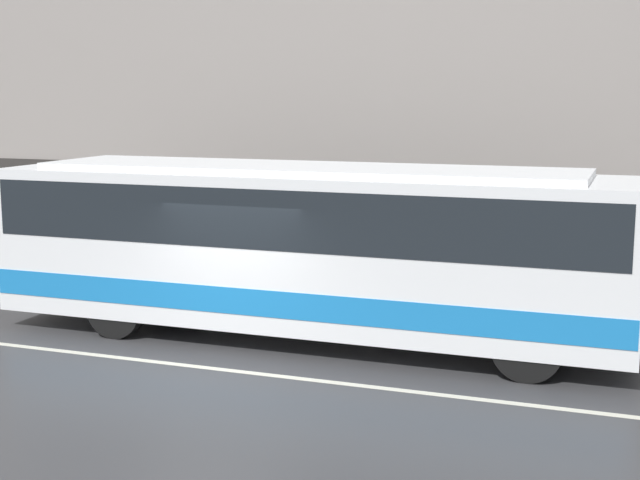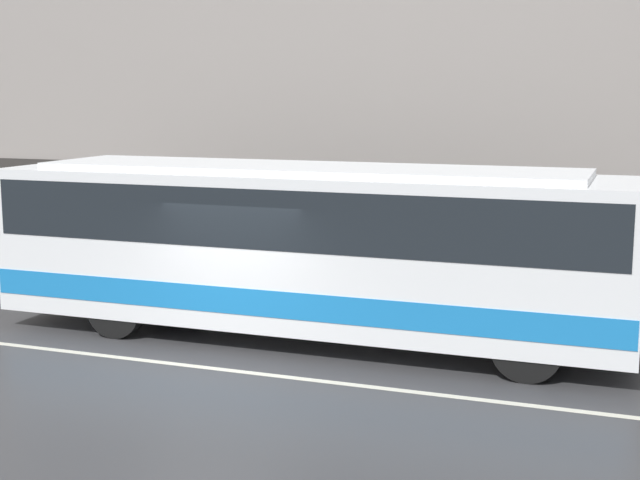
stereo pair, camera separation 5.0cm
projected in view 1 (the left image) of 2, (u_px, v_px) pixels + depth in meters
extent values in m
plane|color=#38383A|center=(208.00, 368.00, 14.18)|extent=(60.00, 60.00, 0.00)
cube|color=gray|center=(325.00, 292.00, 19.31)|extent=(60.00, 3.09, 0.15)
cube|color=gray|center=(351.00, 51.00, 20.05)|extent=(60.00, 0.30, 10.54)
cube|color=#2D2B28|center=(347.00, 225.00, 20.53)|extent=(60.00, 0.06, 2.64)
cube|color=beige|center=(208.00, 368.00, 14.18)|extent=(54.00, 0.14, 0.01)
cube|color=white|center=(306.00, 247.00, 15.68)|extent=(11.23, 2.60, 2.62)
cube|color=#1972BF|center=(306.00, 289.00, 15.80)|extent=(11.17, 2.62, 0.45)
cube|color=black|center=(306.00, 211.00, 15.58)|extent=(10.89, 2.62, 1.00)
cube|color=white|center=(306.00, 169.00, 15.46)|extent=(9.54, 2.21, 0.12)
cylinder|color=black|center=(528.00, 347.00, 13.45)|extent=(1.08, 0.28, 1.08)
cylinder|color=black|center=(544.00, 312.00, 15.56)|extent=(1.08, 0.28, 1.08)
cylinder|color=black|center=(116.00, 308.00, 15.89)|extent=(1.08, 0.28, 1.08)
cylinder|color=black|center=(178.00, 283.00, 18.00)|extent=(1.08, 0.28, 1.08)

